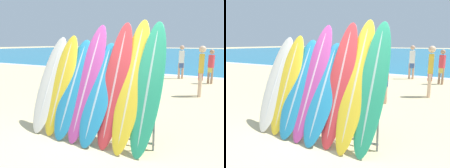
# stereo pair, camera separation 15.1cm
# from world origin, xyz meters

# --- Properties ---
(ground_plane) EXTENTS (160.00, 160.00, 0.00)m
(ground_plane) POSITION_xyz_m (0.00, 0.00, 0.00)
(ground_plane) COLOR beige
(ocean_water) EXTENTS (120.00, 60.00, 0.01)m
(ocean_water) POSITION_xyz_m (0.00, 38.81, 0.00)
(ocean_water) COLOR teal
(ocean_water) RESTS_ON ground_plane
(surfboard_rack) EXTENTS (2.57, 0.04, 0.93)m
(surfboard_rack) POSITION_xyz_m (-0.21, 0.26, 0.50)
(surfboard_rack) COLOR slate
(surfboard_rack) RESTS_ON ground_plane
(surfboard_slot_0) EXTENTS (0.58, 1.05, 2.03)m
(surfboard_slot_0) POSITION_xyz_m (-1.33, 0.28, 1.01)
(surfboard_slot_0) COLOR silver
(surfboard_slot_0) RESTS_ON ground_plane
(surfboard_slot_1) EXTENTS (0.55, 1.02, 2.06)m
(surfboard_slot_1) POSITION_xyz_m (-1.00, 0.28, 1.03)
(surfboard_slot_1) COLOR yellow
(surfboard_slot_1) RESTS_ON ground_plane
(surfboard_slot_2) EXTENTS (0.60, 1.13, 1.97)m
(surfboard_slot_2) POSITION_xyz_m (-0.68, 0.26, 0.98)
(surfboard_slot_2) COLOR teal
(surfboard_slot_2) RESTS_ON ground_plane
(surfboard_slot_3) EXTENTS (0.53, 1.27, 2.28)m
(surfboard_slot_3) POSITION_xyz_m (-0.37, 0.35, 1.14)
(surfboard_slot_3) COLOR #B23D8E
(surfboard_slot_3) RESTS_ON ground_plane
(surfboard_slot_4) EXTENTS (0.56, 1.14, 1.90)m
(surfboard_slot_4) POSITION_xyz_m (-0.06, 0.25, 0.95)
(surfboard_slot_4) COLOR teal
(surfboard_slot_4) RESTS_ON ground_plane
(surfboard_slot_5) EXTENTS (0.50, 1.11, 2.30)m
(surfboard_slot_5) POSITION_xyz_m (0.25, 0.34, 1.15)
(surfboard_slot_5) COLOR red
(surfboard_slot_5) RESTS_ON ground_plane
(surfboard_slot_6) EXTENTS (0.49, 1.27, 2.35)m
(surfboard_slot_6) POSITION_xyz_m (0.58, 0.37, 1.17)
(surfboard_slot_6) COLOR yellow
(surfboard_slot_6) RESTS_ON ground_plane
(surfboard_slot_7) EXTENTS (0.50, 1.10, 2.29)m
(surfboard_slot_7) POSITION_xyz_m (0.91, 0.34, 1.14)
(surfboard_slot_7) COLOR #289E70
(surfboard_slot_7) RESTS_ON ground_plane
(person_near_water) EXTENTS (0.21, 0.27, 1.60)m
(person_near_water) POSITION_xyz_m (0.18, 3.37, 0.87)
(person_near_water) COLOR tan
(person_near_water) RESTS_ON ground_plane
(person_mid_beach) EXTENTS (0.27, 0.23, 1.58)m
(person_mid_beach) POSITION_xyz_m (1.38, 7.71, 0.86)
(person_mid_beach) COLOR #A87A5B
(person_mid_beach) RESTS_ON ground_plane
(person_far_left) EXTENTS (0.24, 0.30, 1.78)m
(person_far_left) POSITION_xyz_m (1.26, 4.87, 0.97)
(person_far_left) COLOR beige
(person_far_left) RESTS_ON ground_plane
(person_far_right) EXTENTS (0.29, 0.24, 1.75)m
(person_far_right) POSITION_xyz_m (-0.11, 8.53, 0.95)
(person_far_right) COLOR tan
(person_far_right) RESTS_ON ground_plane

